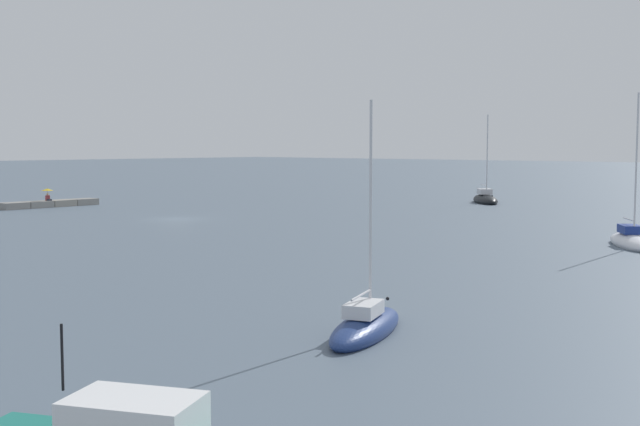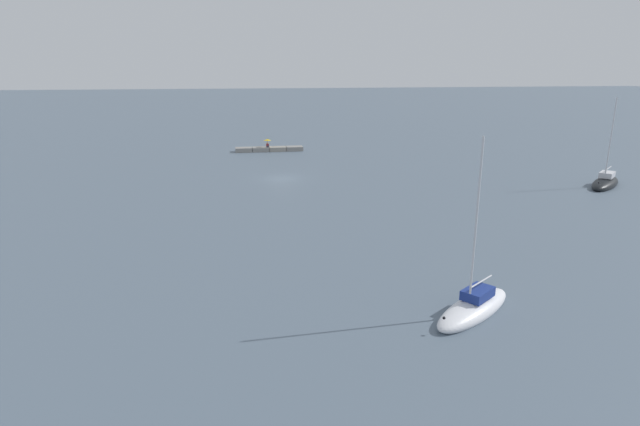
{
  "view_description": "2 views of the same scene",
  "coord_description": "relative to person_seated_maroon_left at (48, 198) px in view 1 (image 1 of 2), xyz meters",
  "views": [
    {
      "loc": [
        42.31,
        53.33,
        6.14
      ],
      "look_at": [
        -3.71,
        12.64,
        0.98
      ],
      "focal_mm": 45.47,
      "sensor_mm": 36.0,
      "label": 1
    },
    {
      "loc": [
        5.13,
        58.07,
        12.37
      ],
      "look_at": [
        -1.42,
        18.41,
        0.97
      ],
      "focal_mm": 29.14,
      "sensor_mm": 36.0,
      "label": 2
    }
  ],
  "objects": [
    {
      "name": "sailboat_white_near",
      "position": [
        -6.98,
        55.03,
        -0.58
      ],
      "size": [
        6.23,
        5.28,
        9.56
      ],
      "rotation": [
        0.0,
        0.0,
        5.35
      ],
      "color": "silver",
      "rests_on": "ground_plane"
    },
    {
      "name": "person_seated_maroon_left",
      "position": [
        0.0,
        0.0,
        0.0
      ],
      "size": [
        0.4,
        0.61,
        0.73
      ],
      "rotation": [
        0.0,
        0.0,
        0.01
      ],
      "color": "#1E2333",
      "rests_on": "seawall_pier"
    },
    {
      "name": "seawall_pier",
      "position": [
        -0.25,
        -0.12,
        -0.58
      ],
      "size": [
        10.11,
        1.85,
        0.65
      ],
      "color": "gray",
      "rests_on": "ground_plane"
    },
    {
      "name": "sailboat_navy_mid",
      "position": [
        21.71,
        57.17,
        -0.62
      ],
      "size": [
        5.79,
        3.49,
        7.87
      ],
      "rotation": [
        0.0,
        0.0,
        1.94
      ],
      "color": "navy",
      "rests_on": "ground_plane"
    },
    {
      "name": "ground_plane",
      "position": [
        -0.25,
        19.85,
        -0.9
      ],
      "size": [
        500.0,
        500.0,
        0.0
      ],
      "primitive_type": "plane",
      "color": "slate"
    },
    {
      "name": "umbrella_open_yellow",
      "position": [
        0.0,
        -0.12,
        0.84
      ],
      "size": [
        1.13,
        1.13,
        1.25
      ],
      "color": "black",
      "rests_on": "seawall_pier"
    },
    {
      "name": "sailboat_black_far",
      "position": [
        -34.08,
        29.37,
        -0.54
      ],
      "size": [
        6.94,
        6.5,
        9.7
      ],
      "rotation": [
        0.0,
        0.0,
        5.44
      ],
      "color": "black",
      "rests_on": "ground_plane"
    }
  ]
}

